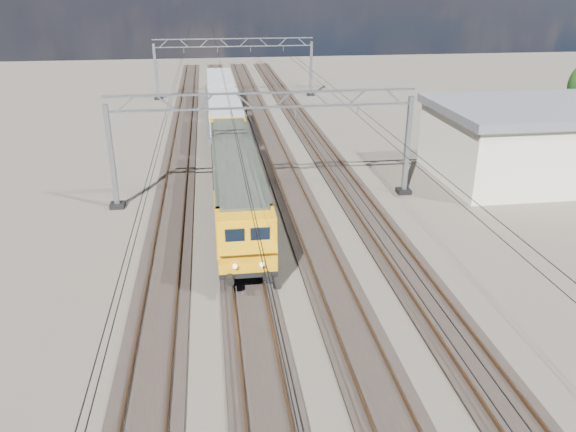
{
  "coord_description": "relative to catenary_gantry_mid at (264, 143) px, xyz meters",
  "views": [
    {
      "loc": [
        -3.34,
        -30.55,
        13.35
      ],
      "look_at": [
        0.31,
        -4.62,
        2.4
      ],
      "focal_mm": 35.0,
      "sensor_mm": 36.0,
      "label": 1
    }
  ],
  "objects": [
    {
      "name": "catenary_gantry_mid",
      "position": [
        0.0,
        0.0,
        0.0
      ],
      "size": [
        19.9,
        0.9,
        7.11
      ],
      "color": "gray",
      "rests_on": "ground"
    },
    {
      "name": "catenary_gantry_far",
      "position": [
        0.0,
        36.0,
        0.0
      ],
      "size": [
        19.9,
        0.9,
        7.11
      ],
      "color": "gray",
      "rests_on": "ground"
    },
    {
      "name": "hopper_wagon_lead",
      "position": [
        -2.0,
        15.43,
        -1.67
      ],
      "size": [
        3.38,
        13.0,
        3.25
      ],
      "color": "black",
      "rests_on": "ground"
    },
    {
      "name": "ground",
      "position": [
        -0.0,
        -4.0,
        -3.91
      ],
      "size": [
        160.0,
        160.0,
        0.0
      ],
      "primitive_type": "plane",
      "color": "#29241F",
      "rests_on": "ground"
    },
    {
      "name": "track_inner_east",
      "position": [
        2.0,
        -4.0,
        -3.83
      ],
      "size": [
        2.6,
        140.0,
        0.3
      ],
      "color": "black",
      "rests_on": "ground"
    },
    {
      "name": "locomotive",
      "position": [
        -2.0,
        -2.26,
        -1.58
      ],
      "size": [
        2.76,
        21.1,
        3.62
      ],
      "color": "black",
      "rests_on": "ground"
    },
    {
      "name": "overhead_wires",
      "position": [
        -0.0,
        4.0,
        1.84
      ],
      "size": [
        12.03,
        140.0,
        0.53
      ],
      "color": "black",
      "rests_on": "ground"
    },
    {
      "name": "industrial_shed",
      "position": [
        22.0,
        2.0,
        -1.18
      ],
      "size": [
        18.6,
        10.6,
        5.4
      ],
      "color": "beige",
      "rests_on": "ground"
    },
    {
      "name": "track_outer_east",
      "position": [
        6.0,
        -4.0,
        -3.83
      ],
      "size": [
        2.6,
        140.0,
        0.3
      ],
      "color": "black",
      "rests_on": "ground"
    },
    {
      "name": "track_outer_west",
      "position": [
        -6.0,
        -4.0,
        -3.83
      ],
      "size": [
        2.6,
        140.0,
        0.3
      ],
      "color": "black",
      "rests_on": "ground"
    },
    {
      "name": "hopper_wagon_mid",
      "position": [
        -2.0,
        29.63,
        -1.67
      ],
      "size": [
        3.38,
        13.0,
        3.25
      ],
      "color": "black",
      "rests_on": "ground"
    },
    {
      "name": "track_loco",
      "position": [
        -2.0,
        -4.0,
        -3.83
      ],
      "size": [
        2.6,
        140.0,
        0.3
      ],
      "color": "black",
      "rests_on": "ground"
    }
  ]
}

